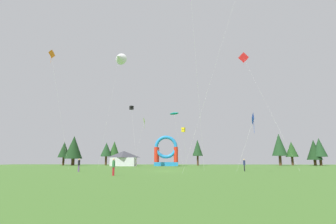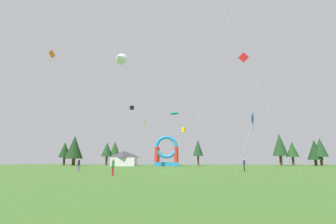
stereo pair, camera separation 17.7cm
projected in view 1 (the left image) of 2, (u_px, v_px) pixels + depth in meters
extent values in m
plane|color=#47752D|center=(165.00, 171.00, 37.37)|extent=(120.00, 120.00, 0.00)
pyramid|color=orange|center=(51.00, 55.00, 46.41)|extent=(0.53, 1.18, 1.17)
cylinder|color=orange|center=(51.00, 59.00, 46.24)|extent=(0.04, 0.04, 1.52)
cylinder|color=silver|center=(60.00, 111.00, 45.48)|extent=(3.60, 1.95, 19.72)
cylinder|color=silver|center=(197.00, 79.00, 38.55)|extent=(1.78, 4.55, 26.20)
cube|color=black|center=(131.00, 109.00, 62.58)|extent=(1.04, 1.04, 0.39)
cube|color=black|center=(132.00, 107.00, 62.67)|extent=(1.04, 1.04, 0.39)
cylinder|color=silver|center=(134.00, 136.00, 60.51)|extent=(1.82, 1.75, 13.72)
cube|color=yellow|center=(183.00, 131.00, 49.93)|extent=(0.76, 0.76, 0.38)
cube|color=yellow|center=(183.00, 129.00, 50.01)|extent=(0.76, 0.76, 0.38)
cylinder|color=silver|center=(185.00, 149.00, 50.11)|extent=(0.63, 1.63, 7.18)
pyramid|color=blue|center=(254.00, 119.00, 34.09)|extent=(0.76, 1.25, 1.23)
cylinder|color=blue|center=(254.00, 126.00, 33.97)|extent=(0.04, 0.04, 1.75)
cylinder|color=silver|center=(245.00, 145.00, 33.04)|extent=(2.75, 1.16, 6.73)
cylinder|color=silver|center=(213.00, 72.00, 35.30)|extent=(8.37, 0.42, 26.20)
cone|color=white|center=(119.00, 57.00, 51.11)|extent=(2.51, 2.45, 2.38)
cylinder|color=silver|center=(109.00, 111.00, 49.55)|extent=(3.38, 0.46, 21.01)
pyramid|color=#8CD826|center=(145.00, 121.00, 66.67)|extent=(0.72, 1.34, 1.28)
cylinder|color=#8CD826|center=(144.00, 125.00, 66.49)|extent=(0.04, 0.04, 1.88)
cylinder|color=silver|center=(139.00, 143.00, 64.29)|extent=(1.97, 2.90, 11.23)
pyramid|color=red|center=(243.00, 58.00, 46.72)|extent=(1.35, 0.58, 1.32)
cylinder|color=red|center=(244.00, 61.00, 46.52)|extent=(0.04, 0.04, 1.06)
cylinder|color=silver|center=(268.00, 108.00, 41.51)|extent=(5.23, 6.67, 19.18)
ellipsoid|color=#0C7F7A|center=(174.00, 114.00, 61.30)|extent=(2.42, 1.76, 0.70)
cylinder|color=silver|center=(179.00, 140.00, 59.72)|extent=(1.99, 0.93, 12.14)
cylinder|color=#B21E26|center=(114.00, 171.00, 26.93)|extent=(0.17, 0.17, 0.84)
cylinder|color=#B21E26|center=(113.00, 171.00, 27.04)|extent=(0.17, 0.17, 0.84)
cylinder|color=#33723F|center=(114.00, 164.00, 27.12)|extent=(0.42, 0.42, 0.67)
sphere|color=#D8AD84|center=(114.00, 159.00, 27.20)|extent=(0.23, 0.23, 0.23)
cylinder|color=#724C8C|center=(78.00, 169.00, 36.15)|extent=(0.18, 0.18, 0.86)
cylinder|color=#724C8C|center=(79.00, 169.00, 36.03)|extent=(0.18, 0.18, 0.86)
cylinder|color=black|center=(79.00, 163.00, 36.22)|extent=(0.43, 0.43, 0.68)
sphere|color=#D8AD84|center=(79.00, 159.00, 36.31)|extent=(0.23, 0.23, 0.23)
cylinder|color=black|center=(245.00, 168.00, 37.18)|extent=(0.13, 0.13, 0.84)
cylinder|color=black|center=(244.00, 168.00, 37.34)|extent=(0.13, 0.13, 0.84)
cylinder|color=navy|center=(244.00, 163.00, 37.39)|extent=(0.32, 0.32, 0.66)
sphere|color=#D8AD84|center=(244.00, 160.00, 37.47)|extent=(0.23, 0.23, 0.23)
cube|color=#268CD8|center=(166.00, 164.00, 71.31)|extent=(6.30, 3.91, 1.01)
cylinder|color=red|center=(156.00, 155.00, 70.51)|extent=(1.09, 1.09, 3.98)
cylinder|color=red|center=(176.00, 155.00, 70.24)|extent=(1.09, 1.09, 3.98)
cylinder|color=red|center=(157.00, 155.00, 73.27)|extent=(1.09, 1.09, 3.98)
cylinder|color=red|center=(176.00, 155.00, 73.00)|extent=(1.09, 1.09, 3.98)
torus|color=#268CD8|center=(166.00, 147.00, 70.73)|extent=(6.08, 0.88, 6.08)
cube|color=silver|center=(124.00, 162.00, 70.04)|extent=(6.30, 4.36, 2.22)
pyramid|color=#3F3F47|center=(124.00, 154.00, 70.39)|extent=(6.30, 4.36, 1.73)
cylinder|color=#4C331E|center=(63.00, 161.00, 80.17)|extent=(0.64, 0.64, 2.35)
cone|color=#193819|center=(64.00, 150.00, 80.79)|extent=(3.57, 3.57, 4.66)
cylinder|color=#4C331E|center=(73.00, 162.00, 78.80)|extent=(0.94, 0.94, 1.98)
cone|color=#193819|center=(74.00, 147.00, 79.58)|extent=(5.20, 5.20, 6.75)
cylinder|color=#4C331E|center=(106.00, 161.00, 80.80)|extent=(0.63, 0.63, 2.65)
cone|color=#1E4221|center=(106.00, 149.00, 81.42)|extent=(3.52, 3.52, 4.27)
cylinder|color=#4C331E|center=(114.00, 161.00, 82.01)|extent=(0.61, 0.61, 2.76)
cone|color=#234C1E|center=(114.00, 149.00, 82.66)|extent=(3.37, 3.37, 4.56)
cylinder|color=#4C331E|center=(198.00, 161.00, 76.97)|extent=(0.54, 0.54, 2.78)
cone|color=#1E4221|center=(198.00, 148.00, 77.64)|extent=(2.99, 2.99, 4.68)
cylinder|color=#4C331E|center=(280.00, 161.00, 76.82)|extent=(0.77, 0.77, 2.79)
cone|color=#1E4221|center=(279.00, 145.00, 77.64)|extent=(4.28, 4.28, 6.44)
cylinder|color=#4C331E|center=(292.00, 161.00, 78.91)|extent=(0.66, 0.66, 2.52)
cone|color=#234C1E|center=(292.00, 149.00, 79.54)|extent=(3.64, 3.64, 4.55)
cylinder|color=#4C331E|center=(315.00, 163.00, 76.40)|extent=(0.75, 0.75, 1.62)
cone|color=#193819|center=(314.00, 150.00, 77.06)|extent=(4.18, 4.18, 5.78)
cylinder|color=#4C331E|center=(321.00, 161.00, 75.78)|extent=(0.71, 0.71, 2.50)
cone|color=#1E4221|center=(319.00, 147.00, 76.48)|extent=(3.96, 3.96, 5.35)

